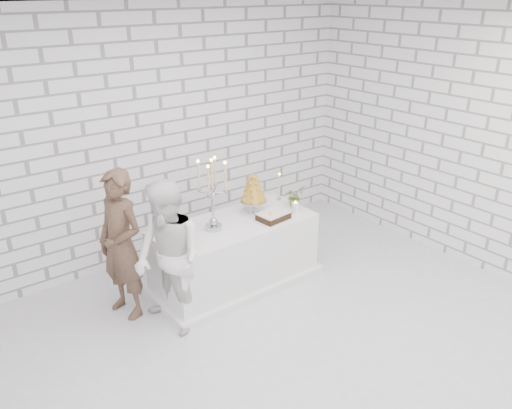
% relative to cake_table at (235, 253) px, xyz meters
% --- Properties ---
extents(ground, '(6.00, 5.00, 0.01)m').
position_rel_cake_table_xyz_m(ground, '(-0.49, -1.32, -0.38)').
color(ground, silver).
rests_on(ground, ground).
extents(ceiling, '(6.00, 5.00, 0.01)m').
position_rel_cake_table_xyz_m(ceiling, '(-0.49, -1.32, 2.62)').
color(ceiling, white).
rests_on(ceiling, ground).
extents(wall_back, '(6.00, 0.01, 3.00)m').
position_rel_cake_table_xyz_m(wall_back, '(-0.49, 1.18, 1.12)').
color(wall_back, white).
rests_on(wall_back, ground).
extents(wall_right, '(0.01, 5.00, 3.00)m').
position_rel_cake_table_xyz_m(wall_right, '(2.51, -1.32, 1.12)').
color(wall_right, white).
rests_on(wall_right, ground).
extents(cake_table, '(1.80, 0.80, 0.75)m').
position_rel_cake_table_xyz_m(cake_table, '(0.00, 0.00, 0.00)').
color(cake_table, white).
rests_on(cake_table, ground).
extents(groom, '(0.51, 0.65, 1.56)m').
position_rel_cake_table_xyz_m(groom, '(-1.21, 0.21, 0.40)').
color(groom, '#443024').
rests_on(groom, ground).
extents(bride, '(0.64, 0.79, 1.53)m').
position_rel_cake_table_xyz_m(bride, '(-0.97, -0.30, 0.39)').
color(bride, white).
rests_on(bride, ground).
extents(candelabra, '(0.33, 0.33, 0.79)m').
position_rel_cake_table_xyz_m(candelabra, '(-0.26, 0.00, 0.77)').
color(candelabra, '#AAAAB5').
rests_on(candelabra, cake_table).
extents(croquembouche, '(0.34, 0.34, 0.48)m').
position_rel_cake_table_xyz_m(croquembouche, '(0.34, 0.09, 0.61)').
color(croquembouche, '#A17622').
rests_on(croquembouche, cake_table).
extents(chocolate_cake, '(0.36, 0.27, 0.08)m').
position_rel_cake_table_xyz_m(chocolate_cake, '(0.40, -0.19, 0.42)').
color(chocolate_cake, black).
rests_on(chocolate_cake, cake_table).
extents(pillar_candle, '(0.08, 0.08, 0.12)m').
position_rel_cake_table_xyz_m(pillar_candle, '(0.71, -0.20, 0.44)').
color(pillar_candle, white).
rests_on(pillar_candle, cake_table).
extents(extra_taper, '(0.07, 0.07, 0.32)m').
position_rel_cake_table_xyz_m(extra_taper, '(0.81, 0.20, 0.54)').
color(extra_taper, beige).
rests_on(extra_taper, cake_table).
extents(flowers, '(0.27, 0.25, 0.25)m').
position_rel_cake_table_xyz_m(flowers, '(0.82, -0.06, 0.50)').
color(flowers, '#547633').
rests_on(flowers, cake_table).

